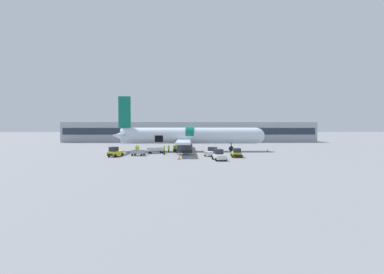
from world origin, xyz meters
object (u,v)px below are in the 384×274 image
at_px(ground_crew_marshal, 174,148).
at_px(suitcase_on_tarmac_upright, 143,153).
at_px(baggage_cart_loading, 156,151).
at_px(ground_crew_loader_a, 138,149).
at_px(baggage_tug_spare, 115,152).
at_px(airplane, 187,136).
at_px(baggage_tug_rear, 237,153).
at_px(ground_crew_loader_b, 169,149).
at_px(ground_crew_helper, 177,148).
at_px(ground_crew_driver, 137,149).
at_px(ground_crew_supervisor, 164,150).
at_px(baggage_tug_lead, 212,152).
at_px(baggage_tug_mid, 219,156).
at_px(baggage_cart_queued, 139,153).

distance_m(ground_crew_marshal, suitcase_on_tarmac_upright, 6.47).
bearing_deg(suitcase_on_tarmac_upright, baggage_cart_loading, 35.80).
bearing_deg(ground_crew_loader_a, baggage_tug_spare, -119.07).
distance_m(airplane, baggage_tug_rear, 14.28).
bearing_deg(baggage_tug_spare, ground_crew_loader_b, 37.88).
xyz_separation_m(baggage_tug_rear, ground_crew_helper, (-10.61, 6.75, 0.29)).
height_order(baggage_tug_rear, ground_crew_driver, ground_crew_driver).
bearing_deg(ground_crew_supervisor, ground_crew_helper, 51.80).
relative_size(ground_crew_loader_a, ground_crew_driver, 0.87).
bearing_deg(ground_crew_helper, baggage_tug_lead, -39.07).
height_order(baggage_tug_rear, ground_crew_loader_a, ground_crew_loader_a).
xyz_separation_m(ground_crew_helper, ground_crew_marshal, (-0.70, 1.47, -0.14)).
bearing_deg(ground_crew_marshal, baggage_tug_rear, -36.00).
height_order(ground_crew_driver, suitcase_on_tarmac_upright, ground_crew_driver).
relative_size(airplane, baggage_cart_loading, 7.76).
height_order(baggage_tug_lead, suitcase_on_tarmac_upright, baggage_tug_lead).
xyz_separation_m(baggage_tug_mid, ground_crew_marshal, (-7.74, 12.40, 0.11)).
bearing_deg(suitcase_on_tarmac_upright, airplane, 35.24).
bearing_deg(baggage_tug_spare, baggage_tug_rear, -2.84).
distance_m(baggage_tug_lead, baggage_cart_queued, 13.18).
bearing_deg(baggage_tug_spare, ground_crew_loader_a, 60.93).
relative_size(ground_crew_driver, ground_crew_helper, 0.99).
xyz_separation_m(ground_crew_supervisor, suitcase_on_tarmac_upright, (-4.13, 1.29, -0.61)).
relative_size(airplane, suitcase_on_tarmac_upright, 46.54).
relative_size(ground_crew_loader_b, suitcase_on_tarmac_upright, 2.19).
height_order(airplane, ground_crew_loader_b, airplane).
bearing_deg(ground_crew_helper, baggage_tug_rear, -32.47).
distance_m(baggage_tug_lead, baggage_tug_rear, 4.49).
bearing_deg(ground_crew_driver, baggage_tug_lead, -14.66).
height_order(ground_crew_loader_a, ground_crew_helper, ground_crew_helper).
xyz_separation_m(baggage_tug_spare, baggage_cart_queued, (3.86, 1.47, -0.28)).
relative_size(ground_crew_loader_a, ground_crew_marshal, 1.00).
distance_m(airplane, suitcase_on_tarmac_upright, 10.80).
xyz_separation_m(baggage_tug_spare, suitcase_on_tarmac_upright, (4.21, 4.12, -0.44)).
xyz_separation_m(ground_crew_driver, ground_crew_helper, (7.68, 1.51, 0.01)).
xyz_separation_m(ground_crew_supervisor, ground_crew_helper, (2.26, 2.87, 0.06)).
bearing_deg(baggage_tug_lead, ground_crew_marshal, 136.82).
height_order(baggage_tug_lead, ground_crew_marshal, baggage_tug_lead).
height_order(baggage_cart_loading, ground_crew_marshal, ground_crew_marshal).
xyz_separation_m(baggage_tug_rear, ground_crew_supervisor, (-12.87, 3.88, 0.23)).
relative_size(airplane, baggage_tug_mid, 10.37).
distance_m(baggage_tug_spare, ground_crew_supervisor, 8.81).
relative_size(baggage_tug_mid, baggage_cart_queued, 0.91).
relative_size(baggage_tug_lead, baggage_tug_rear, 0.85).
distance_m(ground_crew_supervisor, suitcase_on_tarmac_upright, 4.37).
bearing_deg(baggage_cart_queued, ground_crew_supervisor, 16.81).
bearing_deg(baggage_cart_loading, airplane, 35.04).
xyz_separation_m(baggage_tug_lead, ground_crew_driver, (-14.07, 3.68, 0.28)).
bearing_deg(baggage_cart_loading, ground_crew_supervisor, -58.19).
distance_m(airplane, baggage_cart_queued, 12.67).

